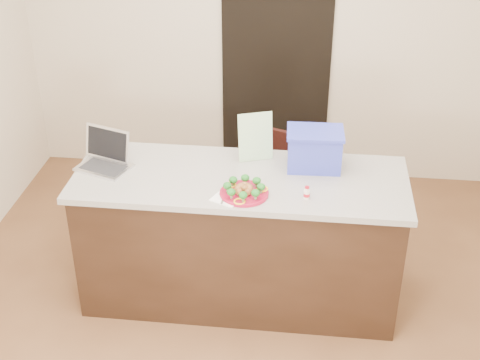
# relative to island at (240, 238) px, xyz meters

# --- Properties ---
(ground) EXTENTS (4.00, 4.00, 0.00)m
(ground) POSITION_rel_island_xyz_m (0.00, -0.25, -0.46)
(ground) COLOR brown
(ground) RESTS_ON ground
(room_shell) EXTENTS (4.00, 4.00, 4.00)m
(room_shell) POSITION_rel_island_xyz_m (0.00, -0.25, 1.16)
(room_shell) COLOR white
(room_shell) RESTS_ON ground
(doorway) EXTENTS (0.90, 0.02, 2.00)m
(doorway) POSITION_rel_island_xyz_m (0.10, 1.73, 0.54)
(doorway) COLOR black
(doorway) RESTS_ON ground
(island) EXTENTS (2.06, 0.76, 0.92)m
(island) POSITION_rel_island_xyz_m (0.00, 0.00, 0.00)
(island) COLOR black
(island) RESTS_ON ground
(plate) EXTENTS (0.29, 0.29, 0.02)m
(plate) POSITION_rel_island_xyz_m (0.05, -0.21, 0.47)
(plate) COLOR maroon
(plate) RESTS_ON island
(meatballs) EXTENTS (0.12, 0.11, 0.04)m
(meatballs) POSITION_rel_island_xyz_m (0.05, -0.20, 0.50)
(meatballs) COLOR #905B29
(meatballs) RESTS_ON plate
(broccoli) EXTENTS (0.25, 0.25, 0.04)m
(broccoli) POSITION_rel_island_xyz_m (0.05, -0.21, 0.51)
(broccoli) COLOR #165319
(broccoli) RESTS_ON plate
(pepper_rings) EXTENTS (0.26, 0.25, 0.01)m
(pepper_rings) POSITION_rel_island_xyz_m (0.05, -0.21, 0.48)
(pepper_rings) COLOR yellow
(pepper_rings) RESTS_ON plate
(napkin) EXTENTS (0.21, 0.21, 0.01)m
(napkin) POSITION_rel_island_xyz_m (-0.05, -0.26, 0.46)
(napkin) COLOR white
(napkin) RESTS_ON island
(fork) EXTENTS (0.03, 0.15, 0.00)m
(fork) POSITION_rel_island_xyz_m (-0.07, -0.25, 0.47)
(fork) COLOR #B1B0B5
(fork) RESTS_ON napkin
(knife) EXTENTS (0.07, 0.16, 0.01)m
(knife) POSITION_rel_island_xyz_m (-0.02, -0.27, 0.47)
(knife) COLOR white
(knife) RESTS_ON napkin
(yogurt_bottle) EXTENTS (0.04, 0.04, 0.08)m
(yogurt_bottle) POSITION_rel_island_xyz_m (0.41, -0.21, 0.49)
(yogurt_bottle) COLOR silver
(yogurt_bottle) RESTS_ON island
(laptop) EXTENTS (0.37, 0.35, 0.23)m
(laptop) POSITION_rel_island_xyz_m (-0.86, 0.06, 0.52)
(laptop) COLOR silver
(laptop) RESTS_ON island
(leaflet) EXTENTS (0.23, 0.12, 0.31)m
(leaflet) POSITION_rel_island_xyz_m (0.07, 0.24, 0.62)
(leaflet) COLOR white
(leaflet) RESTS_ON island
(blue_box) EXTENTS (0.36, 0.27, 0.25)m
(blue_box) POSITION_rel_island_xyz_m (0.44, 0.18, 0.58)
(blue_box) COLOR #313BB3
(blue_box) RESTS_ON island
(chair) EXTENTS (0.49, 0.50, 0.85)m
(chair) POSITION_rel_island_xyz_m (0.09, 0.77, 0.02)
(chair) COLOR black
(chair) RESTS_ON ground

